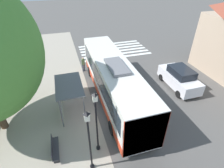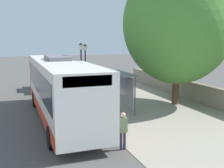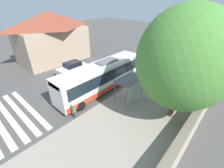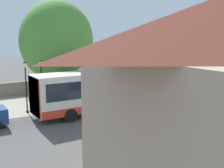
% 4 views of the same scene
% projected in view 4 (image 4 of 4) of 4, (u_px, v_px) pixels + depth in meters
% --- Properties ---
extents(ground_plane, '(120.00, 120.00, 0.00)m').
position_uv_depth(ground_plane, '(73.00, 110.00, 24.07)').
color(ground_plane, '#514F4C').
rests_on(ground_plane, ground).
extents(sidewalk_plaza, '(9.00, 44.00, 0.02)m').
position_uv_depth(sidewalk_plaza, '(55.00, 99.00, 27.83)').
color(sidewalk_plaza, '#9E9384').
rests_on(sidewalk_plaza, ground).
extents(crosswalk_stripes, '(9.00, 5.25, 0.01)m').
position_uv_depth(crosswalk_stripes, '(216.00, 103.00, 26.22)').
color(crosswalk_stripes, silver).
rests_on(crosswalk_stripes, ground).
extents(stone_wall, '(0.60, 20.00, 1.42)m').
position_uv_depth(stone_wall, '(42.00, 86.00, 31.10)').
color(stone_wall, gray).
rests_on(stone_wall, ground).
extents(bus, '(2.66, 12.07, 3.64)m').
position_uv_depth(bus, '(106.00, 89.00, 23.35)').
color(bus, silver).
rests_on(bus, ground).
extents(bus_shelter, '(1.88, 3.30, 2.51)m').
position_uv_depth(bus_shelter, '(79.00, 81.00, 26.06)').
color(bus_shelter, '#515459').
rests_on(bus_shelter, ground).
extents(pedestrian, '(0.34, 0.22, 1.64)m').
position_uv_depth(pedestrian, '(145.00, 90.00, 27.71)').
color(pedestrian, '#2D3347').
rests_on(pedestrian, ground).
extents(bench, '(0.40, 1.69, 0.88)m').
position_uv_depth(bench, '(38.00, 100.00, 25.56)').
color(bench, '#333338').
rests_on(bench, ground).
extents(street_lamp_near, '(0.28, 0.28, 4.26)m').
position_uv_depth(street_lamp_near, '(26.00, 82.00, 22.76)').
color(street_lamp_near, black).
rests_on(street_lamp_near, ground).
extents(street_lamp_far, '(0.28, 0.28, 4.36)m').
position_uv_depth(street_lamp_far, '(41.00, 82.00, 22.81)').
color(street_lamp_far, black).
rests_on(street_lamp_far, ground).
extents(shade_tree, '(7.59, 7.59, 9.88)m').
position_uv_depth(shade_tree, '(57.00, 41.00, 29.15)').
color(shade_tree, brown).
rests_on(shade_tree, ground).
extents(parked_car_far_lane, '(2.01, 4.46, 1.98)m').
position_uv_depth(parked_car_far_lane, '(154.00, 119.00, 18.10)').
color(parked_car_far_lane, silver).
rests_on(parked_car_far_lane, ground).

